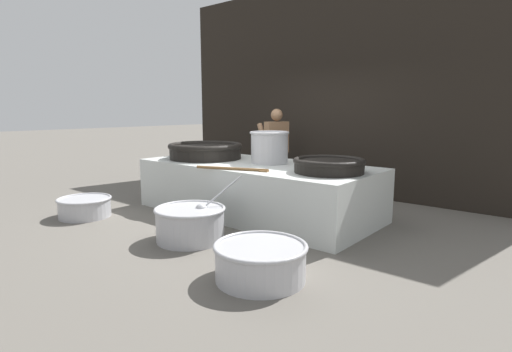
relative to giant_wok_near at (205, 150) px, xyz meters
The scene contains 11 objects.
ground_plane 1.44m from the giant_wok_near, ahead, with size 60.00×60.00×0.00m, color #666059.
back_wall 2.89m from the giant_wok_near, 66.16° to the left, with size 7.35×0.24×4.10m, color black.
hearth_platform 1.21m from the giant_wok_near, ahead, with size 3.79×1.70×0.81m.
giant_wok_near is the anchor object (origin of this frame).
giant_wok_far 2.42m from the giant_wok_near, ahead, with size 0.97×0.97×0.19m.
stock_pot 1.25m from the giant_wok_near, 10.91° to the left, with size 0.62×0.62×0.50m.
stirring_paddle 1.48m from the giant_wok_near, 26.55° to the right, with size 1.03×0.45×0.04m.
cook 1.52m from the giant_wok_near, 73.47° to the left, with size 0.46×0.65×1.66m.
prep_bowl_vegetables 2.11m from the giant_wok_near, 48.88° to the right, with size 0.90×1.11×0.79m.
prep_bowl_meat 3.39m from the giant_wok_near, 34.02° to the right, with size 0.93×0.93×0.36m.
prep_bowl_extra 2.13m from the giant_wok_near, 114.38° to the right, with size 0.80×0.80×0.30m.
Camera 1 is at (3.99, -4.78, 1.65)m, focal length 28.00 mm.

